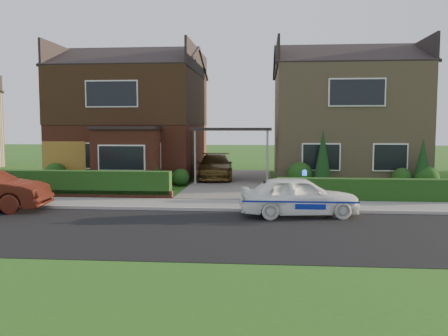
# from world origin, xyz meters

# --- Properties ---
(ground) EXTENTS (120.00, 120.00, 0.00)m
(ground) POSITION_xyz_m (0.00, 0.00, 0.00)
(ground) COLOR #1C5316
(ground) RESTS_ON ground
(road) EXTENTS (60.00, 6.00, 0.02)m
(road) POSITION_xyz_m (0.00, 0.00, 0.00)
(road) COLOR black
(road) RESTS_ON ground
(kerb) EXTENTS (60.00, 0.16, 0.12)m
(kerb) POSITION_xyz_m (0.00, 3.05, 0.06)
(kerb) COLOR #9E9993
(kerb) RESTS_ON ground
(sidewalk) EXTENTS (60.00, 2.00, 0.10)m
(sidewalk) POSITION_xyz_m (0.00, 4.10, 0.05)
(sidewalk) COLOR slate
(sidewalk) RESTS_ON ground
(grass_verge) EXTENTS (60.00, 4.00, 0.01)m
(grass_verge) POSITION_xyz_m (0.00, -5.00, 0.00)
(grass_verge) COLOR #1C5316
(grass_verge) RESTS_ON ground
(driveway) EXTENTS (3.80, 12.00, 0.12)m
(driveway) POSITION_xyz_m (0.00, 11.00, 0.06)
(driveway) COLOR #666059
(driveway) RESTS_ON ground
(house_left) EXTENTS (7.50, 9.53, 7.25)m
(house_left) POSITION_xyz_m (-5.78, 13.90, 3.81)
(house_left) COLOR brown
(house_left) RESTS_ON ground
(house_right) EXTENTS (7.50, 8.06, 7.25)m
(house_right) POSITION_xyz_m (5.80, 13.99, 3.66)
(house_right) COLOR #8F7857
(house_right) RESTS_ON ground
(carport_link) EXTENTS (3.80, 3.00, 2.77)m
(carport_link) POSITION_xyz_m (0.00, 10.95, 2.66)
(carport_link) COLOR black
(carport_link) RESTS_ON ground
(garage_door) EXTENTS (2.20, 0.10, 2.10)m
(garage_door) POSITION_xyz_m (-8.25, 9.96, 1.05)
(garage_door) COLOR brown
(garage_door) RESTS_ON ground
(dwarf_wall) EXTENTS (7.70, 0.25, 0.36)m
(dwarf_wall) POSITION_xyz_m (-5.80, 5.30, 0.18)
(dwarf_wall) COLOR brown
(dwarf_wall) RESTS_ON ground
(hedge_left) EXTENTS (7.50, 0.55, 0.90)m
(hedge_left) POSITION_xyz_m (-5.80, 5.45, 0.00)
(hedge_left) COLOR #113410
(hedge_left) RESTS_ON ground
(hedge_right) EXTENTS (7.50, 0.55, 0.80)m
(hedge_right) POSITION_xyz_m (5.80, 5.35, 0.00)
(hedge_right) COLOR #113410
(hedge_right) RESTS_ON ground
(shrub_left_far) EXTENTS (1.08, 1.08, 1.08)m
(shrub_left_far) POSITION_xyz_m (-8.50, 9.50, 0.54)
(shrub_left_far) COLOR #113410
(shrub_left_far) RESTS_ON ground
(shrub_left_mid) EXTENTS (1.32, 1.32, 1.32)m
(shrub_left_mid) POSITION_xyz_m (-4.00, 9.30, 0.66)
(shrub_left_mid) COLOR #113410
(shrub_left_mid) RESTS_ON ground
(shrub_left_near) EXTENTS (0.84, 0.84, 0.84)m
(shrub_left_near) POSITION_xyz_m (-2.40, 9.60, 0.42)
(shrub_left_near) COLOR #113410
(shrub_left_near) RESTS_ON ground
(shrub_right_near) EXTENTS (1.20, 1.20, 1.20)m
(shrub_right_near) POSITION_xyz_m (3.20, 9.40, 0.60)
(shrub_right_near) COLOR #113410
(shrub_right_near) RESTS_ON ground
(shrub_right_mid) EXTENTS (0.96, 0.96, 0.96)m
(shrub_right_mid) POSITION_xyz_m (7.80, 9.50, 0.48)
(shrub_right_mid) COLOR #113410
(shrub_right_mid) RESTS_ON ground
(shrub_right_far) EXTENTS (1.08, 1.08, 1.08)m
(shrub_right_far) POSITION_xyz_m (8.80, 9.20, 0.54)
(shrub_right_far) COLOR #113410
(shrub_right_far) RESTS_ON ground
(conifer_a) EXTENTS (0.90, 0.90, 2.60)m
(conifer_a) POSITION_xyz_m (4.20, 9.20, 1.30)
(conifer_a) COLOR black
(conifer_a) RESTS_ON ground
(conifer_b) EXTENTS (0.90, 0.90, 2.20)m
(conifer_b) POSITION_xyz_m (8.60, 9.20, 1.10)
(conifer_b) COLOR black
(conifer_b) RESTS_ON ground
(police_car) EXTENTS (3.42, 3.89, 1.43)m
(police_car) POSITION_xyz_m (2.66, 2.40, 0.63)
(police_car) COLOR white
(police_car) RESTS_ON ground
(driveway_car) EXTENTS (2.12, 4.51, 1.27)m
(driveway_car) POSITION_xyz_m (-1.00, 11.92, 0.76)
(driveway_car) COLOR brown
(driveway_car) RESTS_ON driveway
(potted_plant_a) EXTENTS (0.45, 0.35, 0.78)m
(potted_plant_a) POSITION_xyz_m (-9.00, 6.75, 0.39)
(potted_plant_a) COLOR gray
(potted_plant_a) RESTS_ON ground
(potted_plant_b) EXTENTS (0.50, 0.49, 0.72)m
(potted_plant_b) POSITION_xyz_m (-2.64, 8.20, 0.36)
(potted_plant_b) COLOR gray
(potted_plant_b) RESTS_ON ground
(potted_plant_c) EXTENTS (0.39, 0.39, 0.69)m
(potted_plant_c) POSITION_xyz_m (-2.50, 6.00, 0.35)
(potted_plant_c) COLOR gray
(potted_plant_c) RESTS_ON ground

